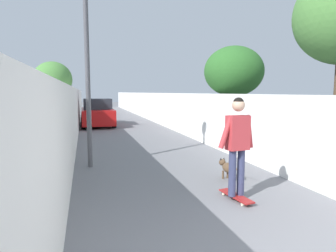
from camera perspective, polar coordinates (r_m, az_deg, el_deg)
ground_plane at (r=16.51m, az=-8.91°, el=-0.10°), size 80.00×80.00×0.00m
wall_left at (r=14.32m, az=-17.63°, el=2.78°), size 48.00×0.30×2.06m
fence_right at (r=14.97m, az=1.19°, el=2.84°), size 48.00×0.30×1.85m
tree_left_mid at (r=15.36m, az=-21.37°, el=8.22°), size 1.81×1.81×3.35m
tree_right_far at (r=11.13m, az=12.59°, el=10.12°), size 2.15×2.15×3.56m
lamp_post at (r=7.74m, az=-15.47°, el=15.42°), size 0.36×0.36×4.61m
skateboard at (r=5.50m, az=13.00°, el=-13.08°), size 0.82×0.30×0.08m
person_skateboarder at (r=5.25m, az=13.29°, el=-2.43°), size 0.27×0.72×1.73m
dog at (r=6.61m, az=11.46°, el=-7.82°), size 1.45×0.57×1.06m
car_near at (r=17.17m, az=-13.48°, el=2.45°), size 4.04×1.80×1.54m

